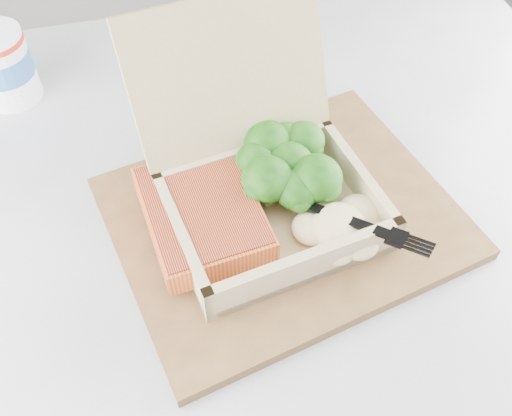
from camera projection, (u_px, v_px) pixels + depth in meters
name	position (u px, v px, depth m)	size (l,w,h in m)	color
cafe_table	(276.00, 333.00, 0.73)	(1.02, 1.02, 0.76)	black
serving_tray	(283.00, 217.00, 0.59)	(0.34, 0.27, 0.01)	brown
takeout_container	(259.00, 170.00, 0.56)	(0.20, 0.22, 0.18)	tan
salmon_fillet	(202.00, 214.00, 0.55)	(0.11, 0.14, 0.03)	orange
broccoli_pile	(289.00, 168.00, 0.58)	(0.12, 0.12, 0.04)	#2F7B1B
mashed_potatoes	(339.00, 226.00, 0.54)	(0.09, 0.08, 0.03)	beige
plastic_fork	(321.00, 208.00, 0.54)	(0.10, 0.13, 0.02)	black
paper_cup	(2.00, 64.00, 0.68)	(0.07, 0.07, 0.09)	white
receipt	(257.00, 102.00, 0.71)	(0.08, 0.15, 0.00)	white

